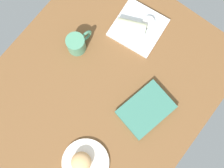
# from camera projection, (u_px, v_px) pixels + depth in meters

# --- Properties ---
(dining_table) EXTENTS (1.10, 0.90, 0.04)m
(dining_table) POSITION_uv_depth(u_px,v_px,m) (101.00, 89.00, 1.39)
(dining_table) COLOR brown
(dining_table) RESTS_ON ground
(round_plate) EXTENTS (0.20, 0.20, 0.01)m
(round_plate) POSITION_uv_depth(u_px,v_px,m) (86.00, 163.00, 1.29)
(round_plate) COLOR silver
(round_plate) RESTS_ON dining_table
(scone_pastry) EXTENTS (0.08, 0.08, 0.06)m
(scone_pastry) POSITION_uv_depth(u_px,v_px,m) (81.00, 162.00, 1.26)
(scone_pastry) COLOR tan
(scone_pastry) RESTS_ON round_plate
(square_plate) EXTENTS (0.23, 0.23, 0.02)m
(square_plate) POSITION_uv_depth(u_px,v_px,m) (138.00, 27.00, 1.43)
(square_plate) COLOR white
(square_plate) RESTS_ON dining_table
(sauce_cup) EXTENTS (0.05, 0.05, 0.02)m
(sauce_cup) POSITION_uv_depth(u_px,v_px,m) (148.00, 22.00, 1.41)
(sauce_cup) COLOR silver
(sauce_cup) RESTS_ON square_plate
(breakfast_wrap) EXTENTS (0.11, 0.14, 0.06)m
(breakfast_wrap) POSITION_uv_depth(u_px,v_px,m) (131.00, 27.00, 1.39)
(breakfast_wrap) COLOR beige
(breakfast_wrap) RESTS_ON square_plate
(book_stack) EXTENTS (0.25, 0.20, 0.03)m
(book_stack) POSITION_uv_depth(u_px,v_px,m) (146.00, 110.00, 1.34)
(book_stack) COLOR #387260
(book_stack) RESTS_ON dining_table
(coffee_mug) EXTENTS (0.13, 0.08, 0.09)m
(coffee_mug) POSITION_uv_depth(u_px,v_px,m) (77.00, 44.00, 1.37)
(coffee_mug) COLOR #4C8C6B
(coffee_mug) RESTS_ON dining_table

